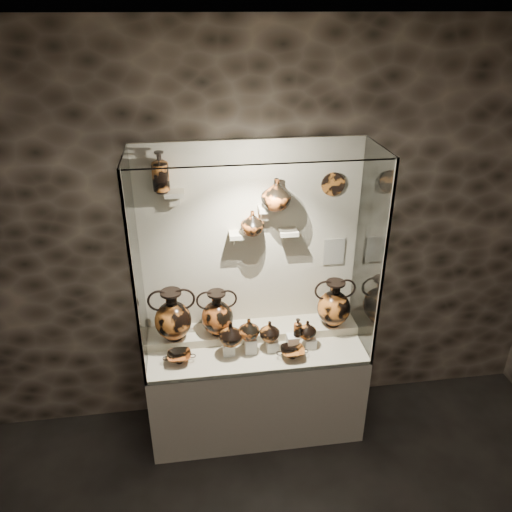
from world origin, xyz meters
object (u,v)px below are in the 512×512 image
(kylix_right, at_px, (292,352))
(jug_c, at_px, (270,331))
(amphora_right, at_px, (334,303))
(jug_a, at_px, (231,333))
(jug_b, at_px, (249,328))
(ovoid_vase_a, at_px, (252,223))
(lekythos_tall, at_px, (160,170))
(kylix_left, at_px, (179,357))
(ovoid_vase_b, at_px, (276,194))
(amphora_left, at_px, (173,315))
(lekythos_small, at_px, (298,326))
(amphora_mid, at_px, (217,313))
(jug_e, at_px, (307,329))

(kylix_right, bearing_deg, jug_c, 155.11)
(amphora_right, bearing_deg, jug_a, -153.76)
(amphora_right, xyz_separation_m, jug_b, (-0.71, -0.17, -0.06))
(ovoid_vase_a, bearing_deg, lekythos_tall, 179.58)
(ovoid_vase_a, bearing_deg, jug_c, -65.75)
(jug_a, height_order, lekythos_tall, lekythos_tall)
(kylix_left, bearing_deg, amphora_right, 21.72)
(ovoid_vase_b, bearing_deg, amphora_left, 163.13)
(lekythos_tall, distance_m, ovoid_vase_b, 0.83)
(lekythos_tall, relative_size, ovoid_vase_b, 1.42)
(jug_b, distance_m, lekythos_small, 0.38)
(amphora_mid, relative_size, lekythos_tall, 1.17)
(jug_b, bearing_deg, kylix_right, -13.77)
(jug_a, height_order, jug_c, jug_a)
(amphora_mid, distance_m, jug_e, 0.71)
(amphora_mid, height_order, kylix_right, amphora_mid)
(amphora_right, distance_m, jug_a, 0.88)
(lekythos_small, relative_size, ovoid_vase_b, 0.76)
(amphora_mid, relative_size, jug_c, 2.30)
(kylix_left, relative_size, lekythos_tall, 0.72)
(lekythos_tall, bearing_deg, amphora_mid, -13.37)
(amphora_right, relative_size, lekythos_small, 2.32)
(amphora_left, xyz_separation_m, jug_b, (0.57, -0.16, -0.07))
(kylix_left, distance_m, kylix_right, 0.86)
(jug_a, bearing_deg, jug_b, 27.03)
(jug_b, xyz_separation_m, lekythos_small, (0.38, -0.01, -0.01))
(amphora_right, distance_m, kylix_right, 0.54)
(jug_e, height_order, ovoid_vase_b, ovoid_vase_b)
(amphora_right, bearing_deg, jug_b, -152.69)
(ovoid_vase_a, bearing_deg, lekythos_small, -38.01)
(amphora_mid, distance_m, jug_a, 0.23)
(kylix_left, bearing_deg, lekythos_tall, 107.55)
(amphora_right, height_order, ovoid_vase_b, ovoid_vase_b)
(amphora_left, xyz_separation_m, ovoid_vase_a, (0.63, 0.08, 0.70))
(ovoid_vase_a, bearing_deg, amphora_right, -4.71)
(amphora_mid, distance_m, jug_c, 0.43)
(amphora_left, height_order, jug_b, amphora_left)
(jug_b, xyz_separation_m, ovoid_vase_a, (0.06, 0.25, 0.76))
(jug_c, bearing_deg, jug_a, 173.82)
(lekythos_small, relative_size, kylix_left, 0.74)
(jug_a, height_order, jug_b, jug_b)
(amphora_left, height_order, jug_c, amphora_left)
(kylix_left, bearing_deg, jug_a, 16.61)
(kylix_left, bearing_deg, lekythos_small, 13.89)
(jug_c, height_order, lekythos_small, lekythos_small)
(ovoid_vase_a, xyz_separation_m, ovoid_vase_b, (0.17, -0.02, 0.22))
(jug_b, xyz_separation_m, lekythos_tall, (-0.57, 0.27, 1.18))
(ovoid_vase_b, bearing_deg, lekythos_tall, 155.53)
(amphora_right, height_order, kylix_left, amphora_right)
(jug_a, bearing_deg, jug_c, 25.01)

